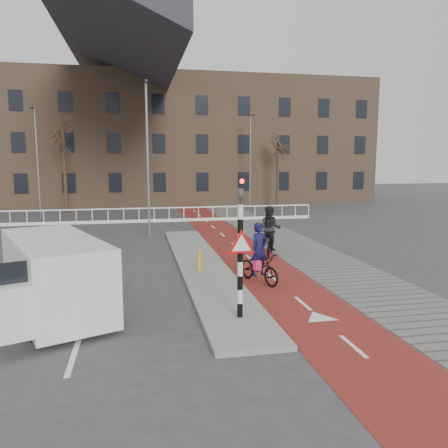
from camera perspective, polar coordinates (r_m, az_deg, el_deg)
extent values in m
plane|color=#38383A|center=(13.42, 2.61, -9.41)|extent=(120.00, 120.00, 0.00)
cube|color=maroon|center=(23.23, 0.28, -1.85)|extent=(2.50, 60.00, 0.01)
cube|color=slate|center=(23.95, 6.86, -1.60)|extent=(3.00, 60.00, 0.01)
cube|color=gray|center=(17.06, -2.93, -5.37)|extent=(1.80, 16.00, 0.12)
cylinder|color=black|center=(10.99, 2.13, -4.95)|extent=(0.14, 0.14, 2.88)
imported|color=black|center=(10.73, 2.18, 4.67)|extent=(0.13, 0.16, 0.80)
cylinder|color=#FF0C05|center=(10.58, 2.36, 5.60)|extent=(0.11, 0.02, 0.11)
cylinder|color=yellow|center=(15.88, -3.24, -4.76)|extent=(0.12, 0.12, 0.77)
imported|color=black|center=(14.76, 4.61, -5.68)|extent=(1.38, 2.07, 1.03)
imported|color=#121039|center=(14.62, 4.64, -3.32)|extent=(0.77, 0.65, 1.79)
cube|color=#DA1E57|center=(14.18, 4.36, -5.41)|extent=(0.28, 0.24, 0.30)
imported|color=black|center=(18.83, 6.03, -2.36)|extent=(1.33, 2.10, 1.23)
imported|color=black|center=(18.73, 6.06, -0.59)|extent=(1.14, 1.04, 1.92)
cube|color=silver|center=(12.46, -21.17, -6.08)|extent=(3.58, 5.17, 1.92)
cube|color=#1A7B1D|center=(12.69, -25.50, -6.54)|extent=(1.17, 2.86, 0.55)
cube|color=#1A7B1D|center=(12.35, -16.68, -6.47)|extent=(1.17, 2.86, 0.55)
cube|color=black|center=(10.41, -23.19, -6.68)|extent=(1.62, 0.69, 0.90)
cylinder|color=black|center=(11.00, -23.35, -12.28)|extent=(0.47, 0.71, 0.67)
cylinder|color=black|center=(11.36, -15.06, -11.23)|extent=(0.47, 0.71, 0.67)
cylinder|color=black|center=(14.09, -25.72, -7.95)|extent=(0.47, 0.71, 0.67)
cylinder|color=black|center=(14.37, -19.21, -7.28)|extent=(0.47, 0.71, 0.67)
cube|color=silver|center=(29.64, -14.93, 1.90)|extent=(28.00, 0.08, 0.08)
cube|color=silver|center=(29.74, -14.87, 0.28)|extent=(28.00, 0.10, 0.20)
cube|color=#7F6047|center=(44.45, -11.37, 10.55)|extent=(46.00, 10.00, 12.00)
cylinder|color=#322316|center=(36.32, -20.10, 6.80)|extent=(0.28, 0.28, 6.96)
cylinder|color=#322316|center=(39.28, 7.01, 6.74)|extent=(0.23, 0.23, 6.20)
cylinder|color=slate|center=(23.74, -9.93, 8.11)|extent=(0.12, 0.12, 8.14)
cylinder|color=slate|center=(34.06, -23.16, 7.29)|extent=(0.12, 0.12, 7.81)
cylinder|color=slate|center=(38.65, 3.43, 8.16)|extent=(0.12, 0.12, 8.08)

